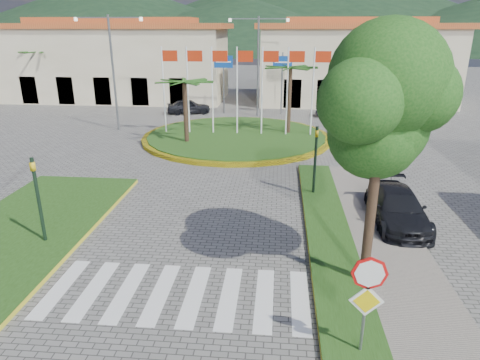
# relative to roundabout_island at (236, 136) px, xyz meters

# --- Properties ---
(sidewalk_right) EXTENTS (4.00, 28.00, 0.15)m
(sidewalk_right) POSITION_rel_roundabout_island_xyz_m (6.00, -20.00, -0.10)
(sidewalk_right) COLOR gray
(sidewalk_right) RESTS_ON ground
(verge_right) EXTENTS (1.60, 28.00, 0.18)m
(verge_right) POSITION_rel_roundabout_island_xyz_m (4.80, -20.00, -0.09)
(verge_right) COLOR #214212
(verge_right) RESTS_ON ground
(median_left) EXTENTS (5.00, 14.00, 0.18)m
(median_left) POSITION_rel_roundabout_island_xyz_m (-6.50, -16.00, -0.09)
(median_left) COLOR #214212
(median_left) RESTS_ON ground
(crosswalk) EXTENTS (8.00, 3.00, 0.01)m
(crosswalk) POSITION_rel_roundabout_island_xyz_m (-0.00, -18.00, -0.17)
(crosswalk) COLOR silver
(crosswalk) RESTS_ON ground
(roundabout_island) EXTENTS (12.70, 12.70, 6.00)m
(roundabout_island) POSITION_rel_roundabout_island_xyz_m (0.00, 0.00, 0.00)
(roundabout_island) COLOR yellow
(roundabout_island) RESTS_ON ground
(stop_sign) EXTENTS (0.80, 0.11, 2.65)m
(stop_sign) POSITION_rel_roundabout_island_xyz_m (4.90, -20.04, 1.61)
(stop_sign) COLOR slate
(stop_sign) RESTS_ON ground
(deciduous_tree) EXTENTS (3.60, 3.60, 6.80)m
(deciduous_tree) POSITION_rel_roundabout_island_xyz_m (5.50, -17.00, 5.00)
(deciduous_tree) COLOR black
(deciduous_tree) RESTS_ON ground
(traffic_light_left) EXTENTS (0.15, 0.18, 3.20)m
(traffic_light_left) POSITION_rel_roundabout_island_xyz_m (-5.20, -15.50, 1.77)
(traffic_light_left) COLOR black
(traffic_light_left) RESTS_ON ground
(traffic_light_right) EXTENTS (0.15, 0.18, 3.20)m
(traffic_light_right) POSITION_rel_roundabout_island_xyz_m (4.50, -10.00, 1.77)
(traffic_light_right) COLOR black
(traffic_light_right) RESTS_ON ground
(traffic_light_far) EXTENTS (0.18, 0.15, 3.20)m
(traffic_light_far) POSITION_rel_roundabout_island_xyz_m (8.00, 4.00, 1.77)
(traffic_light_far) COLOR black
(traffic_light_far) RESTS_ON ground
(direction_sign_west) EXTENTS (1.60, 0.14, 5.20)m
(direction_sign_west) POSITION_rel_roundabout_island_xyz_m (-2.00, 8.97, 3.35)
(direction_sign_west) COLOR slate
(direction_sign_west) RESTS_ON ground
(direction_sign_east) EXTENTS (1.60, 0.14, 5.20)m
(direction_sign_east) POSITION_rel_roundabout_island_xyz_m (3.00, 8.97, 3.35)
(direction_sign_east) COLOR slate
(direction_sign_east) RESTS_ON ground
(street_lamp_centre) EXTENTS (4.80, 0.16, 8.00)m
(street_lamp_centre) POSITION_rel_roundabout_island_xyz_m (1.00, 8.00, 4.32)
(street_lamp_centre) COLOR slate
(street_lamp_centre) RESTS_ON ground
(street_lamp_west) EXTENTS (4.80, 0.16, 8.00)m
(street_lamp_west) POSITION_rel_roundabout_island_xyz_m (-9.00, 2.00, 4.32)
(street_lamp_west) COLOR slate
(street_lamp_west) RESTS_ON ground
(building_left) EXTENTS (23.32, 9.54, 8.05)m
(building_left) POSITION_rel_roundabout_island_xyz_m (-14.00, 16.00, 3.73)
(building_left) COLOR #C0B391
(building_left) RESTS_ON ground
(building_right) EXTENTS (19.08, 9.54, 8.05)m
(building_right) POSITION_rel_roundabout_island_xyz_m (10.00, 16.00, 3.73)
(building_right) COLOR #C0B391
(building_right) RESTS_ON ground
(hill_far_west) EXTENTS (140.00, 140.00, 22.00)m
(hill_far_west) POSITION_rel_roundabout_island_xyz_m (-55.00, 118.00, 10.82)
(hill_far_west) COLOR black
(hill_far_west) RESTS_ON ground
(hill_far_mid) EXTENTS (180.00, 180.00, 30.00)m
(hill_far_mid) POSITION_rel_roundabout_island_xyz_m (15.00, 138.00, 14.82)
(hill_far_mid) COLOR black
(hill_far_mid) RESTS_ON ground
(hill_near_back) EXTENTS (110.00, 110.00, 16.00)m
(hill_near_back) POSITION_rel_roundabout_island_xyz_m (-10.00, 108.00, 7.82)
(hill_near_back) COLOR black
(hill_near_back) RESTS_ON ground
(white_van) EXTENTS (4.19, 2.33, 1.11)m
(white_van) POSITION_rel_roundabout_island_xyz_m (-9.86, 13.83, 0.38)
(white_van) COLOR silver
(white_van) RESTS_ON ground
(car_dark_a) EXTENTS (4.00, 2.46, 1.27)m
(car_dark_a) POSITION_rel_roundabout_island_xyz_m (-5.05, 8.50, 0.46)
(car_dark_a) COLOR black
(car_dark_a) RESTS_ON ground
(car_dark_b) EXTENTS (3.75, 1.96, 1.18)m
(car_dark_b) POSITION_rel_roundabout_island_xyz_m (7.75, 8.00, 0.41)
(car_dark_b) COLOR black
(car_dark_b) RESTS_ON ground
(car_side_right) EXTENTS (1.88, 4.61, 1.34)m
(car_side_right) POSITION_rel_roundabout_island_xyz_m (7.50, -12.58, 0.49)
(car_side_right) COLOR black
(car_side_right) RESTS_ON ground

